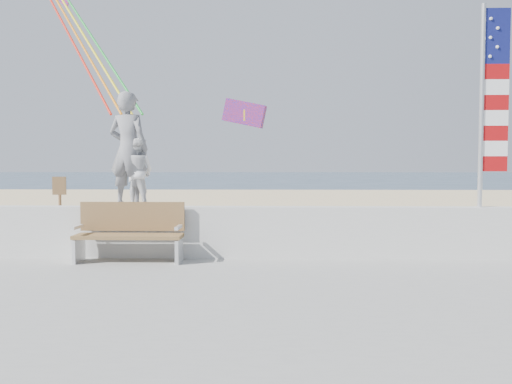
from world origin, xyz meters
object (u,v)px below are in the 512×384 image
flag (489,97)px  child (138,172)px  bench (130,232)px  adult (128,149)px

flag → child: bearing=180.0°
bench → flag: 6.59m
adult → child: bearing=-164.0°
adult → flag: flag is taller
bench → child: bearing=85.7°
adult → bench: bearing=122.1°
child → bench: bearing=101.6°
adult → bench: adult is taller
child → bench: size_ratio=0.68×
bench → adult: bearing=106.1°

